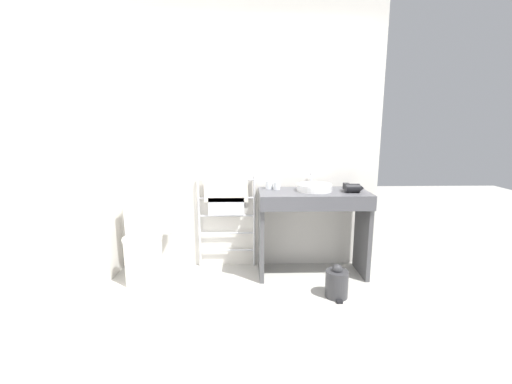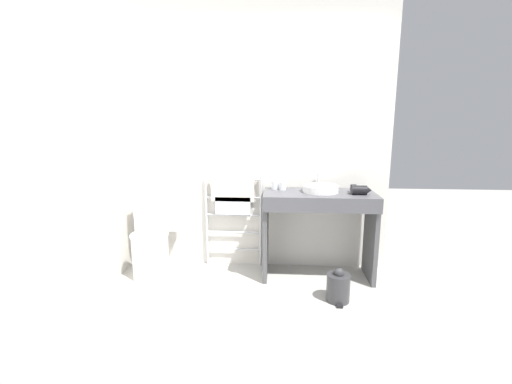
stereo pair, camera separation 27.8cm
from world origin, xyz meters
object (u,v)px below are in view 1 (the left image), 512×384
at_px(toilet, 146,241).
at_px(sink_basin, 314,187).
at_px(hair_dryer, 353,188).
at_px(cup_near_wall, 269,185).
at_px(towel_radiator, 226,203).
at_px(trash_bin, 337,283).
at_px(cup_near_edge, 277,186).

height_order(toilet, sink_basin, sink_basin).
bearing_deg(sink_basin, hair_dryer, -12.64).
bearing_deg(cup_near_wall, towel_radiator, 172.87).
xyz_separation_m(toilet, hair_dryer, (1.95, 0.00, 0.51)).
relative_size(sink_basin, trash_bin, 1.12).
distance_m(towel_radiator, cup_near_edge, 0.54).
bearing_deg(sink_basin, towel_radiator, 168.64).
bearing_deg(towel_radiator, cup_near_wall, -7.13).
relative_size(towel_radiator, trash_bin, 3.22).
bearing_deg(hair_dryer, toilet, -179.88).
xyz_separation_m(cup_near_edge, hair_dryer, (0.70, -0.16, 0.00)).
bearing_deg(trash_bin, sink_basin, 103.76).
bearing_deg(cup_near_wall, cup_near_edge, -25.64).
xyz_separation_m(sink_basin, cup_near_edge, (-0.35, 0.08, 0.00)).
relative_size(cup_near_edge, trash_bin, 0.25).
bearing_deg(cup_near_wall, toilet, -170.42).
bearing_deg(hair_dryer, trash_bin, -118.48).
xyz_separation_m(cup_near_wall, cup_near_edge, (0.07, -0.04, -0.00)).
height_order(toilet, trash_bin, toilet).
bearing_deg(toilet, cup_near_edge, 7.46).
bearing_deg(trash_bin, hair_dryer, 61.52).
distance_m(cup_near_edge, hair_dryer, 0.72).
height_order(cup_near_edge, hair_dryer, hair_dryer).
relative_size(cup_near_wall, trash_bin, 0.27).
bearing_deg(towel_radiator, toilet, -161.47).
height_order(toilet, cup_near_wall, cup_near_wall).
bearing_deg(cup_near_edge, towel_radiator, 169.96).
bearing_deg(toilet, towel_radiator, 18.53).
xyz_separation_m(sink_basin, hair_dryer, (0.35, -0.08, 0.01)).
distance_m(towel_radiator, hair_dryer, 1.24).
distance_m(sink_basin, trash_bin, 0.90).
height_order(sink_basin, cup_near_edge, cup_near_edge).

